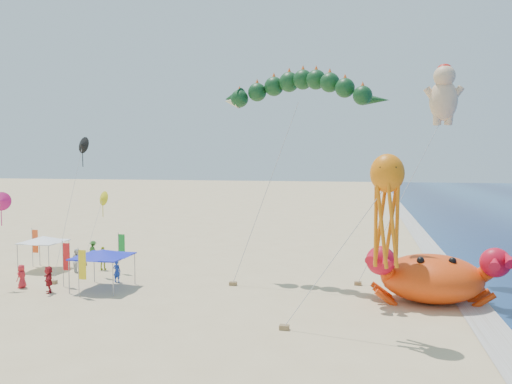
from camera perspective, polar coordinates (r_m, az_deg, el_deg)
ground at (r=34.03m, az=2.65°, el=-11.26°), size 320.00×320.00×0.00m
foam_strip at (r=34.27m, az=23.29°, el=-11.45°), size 320.00×320.00×0.00m
crab_inflatable at (r=32.94m, az=19.46°, el=-9.10°), size 8.34×5.76×3.66m
dragon_kite at (r=35.26m, az=4.59°, el=11.08°), size 12.15×6.24×14.65m
cherub_kite at (r=38.97m, az=20.63°, el=10.51°), size 7.09×4.16×15.64m
octopus_kite at (r=25.10m, az=14.67°, el=-1.10°), size 6.11×1.48×9.10m
canopy_blue at (r=35.63m, az=-17.12°, el=-6.71°), size 3.73×3.73×2.71m
canopy_white at (r=43.31m, az=-23.11°, el=-4.99°), size 3.26×3.26×2.71m
feather_flags at (r=38.92m, az=-19.96°, el=-6.53°), size 9.28×7.42×3.20m
beachgoers at (r=39.39m, az=-17.64°, el=-8.04°), size 29.23×11.82×1.88m
small_kites at (r=41.44m, az=-21.00°, el=0.11°), size 4.45×14.36×10.58m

